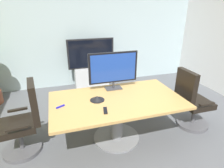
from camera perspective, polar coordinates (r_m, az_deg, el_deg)
The scene contains 10 objects.
ground_plane at distance 3.20m, azimuth 4.63°, elevation -17.42°, with size 6.97×6.97×0.00m, color #515459.
wall_back_glass_partition at distance 5.20m, azimuth -6.74°, elevation 15.85°, with size 5.97×0.10×2.92m, color #9EB2B7.
conference_table at distance 2.98m, azimuth 1.43°, elevation -7.67°, with size 2.01×1.15×0.73m.
office_chair_left at distance 3.08m, azimuth -25.03°, elevation -11.04°, with size 0.62×0.60×1.09m.
office_chair_right at distance 3.61m, azimuth 22.97°, elevation -5.61°, with size 0.60×0.57×1.09m.
tv_monitor at distance 3.14m, azimuth 0.40°, elevation 4.71°, with size 0.84×0.18×0.64m.
wall_display_unit at distance 5.07m, azimuth -6.25°, elevation 3.87°, with size 1.20×0.36×1.31m.
conference_phone at distance 2.85m, azimuth -4.52°, elevation -4.39°, with size 0.22×0.22×0.07m.
remote_control at distance 2.57m, azimuth -2.04°, elevation -8.05°, with size 0.05×0.17×0.02m, color black.
whiteboard_marker at distance 2.76m, azimuth -15.42°, elevation -6.64°, with size 0.13×0.02×0.02m, color #1919A5.
Camera 1 is at (-0.96, -2.26, 2.05)m, focal length 30.03 mm.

